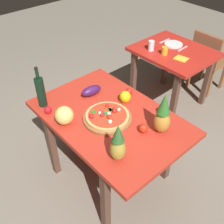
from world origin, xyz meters
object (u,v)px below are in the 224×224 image
drinking_glass_water (151,46)px  display_table (110,124)px  pineapple_right (163,115)px  bell_pepper (125,97)px  tomato_near_board (129,91)px  dinner_plate (173,44)px  fork_utensil (164,41)px  pizza (107,115)px  eggplant (91,91)px  dining_chair (208,59)px  wine_bottle (41,91)px  pineapple_left (118,144)px  drinking_glass_juice (165,51)px  napkin_folded (181,59)px  tomato_by_bottle (48,110)px  melon (64,115)px  background_table (173,60)px  pizza_board (107,118)px  tomato_at_corner (161,110)px  tomato_beside_pepper (143,128)px  knife_utensil (183,49)px

drinking_glass_water → display_table: bearing=-63.2°
pineapple_right → bell_pepper: pineapple_right is taller
tomato_near_board → dinner_plate: tomato_near_board is taller
fork_utensil → pizza: bearing=-65.9°
pizza → eggplant: 0.37m
dining_chair → wine_bottle: size_ratio=2.26×
bell_pepper → pineapple_left: bearing=-48.2°
display_table → dinner_plate: bearing=108.6°
bell_pepper → drinking_glass_juice: bell_pepper is taller
tomato_near_board → napkin_folded: 0.91m
dining_chair → tomato_by_bottle: (-0.11, -2.32, 0.31)m
wine_bottle → display_table: bearing=33.9°
pizza → melon: 0.35m
background_table → drinking_glass_juice: bearing=-94.2°
pizza_board → tomato_near_board: size_ratio=6.47×
pizza_board → melon: melon is taller
display_table → fork_utensil: 1.59m
pizza → bell_pepper: 0.29m
drinking_glass_juice → fork_utensil: drinking_glass_juice is taller
dining_chair → tomato_near_board: 1.66m
drinking_glass_juice → fork_utensil: 0.36m
wine_bottle → bell_pepper: 0.73m
eggplant → tomato_at_corner: eggplant is taller
background_table → tomato_at_corner: (0.64, -1.00, 0.16)m
wine_bottle → dinner_plate: (0.01, 1.79, -0.14)m
pineapple_right → drinking_glass_juice: (-0.80, 1.00, -0.11)m
tomato_by_bottle → fork_utensil: bearing=97.9°
tomato_near_board → eggplant: bearing=-129.8°
melon → pineapple_right: bearing=41.4°
dining_chair → fork_utensil: dining_chair is taller
pizza → tomato_near_board: pizza is taller
wine_bottle → tomato_beside_pepper: (0.81, 0.41, -0.11)m
pizza_board → bell_pepper: 0.29m
napkin_folded → dinner_plate: bearing=142.9°
background_table → wine_bottle: 1.72m
pineapple_left → tomato_at_corner: pineapple_left is taller
pizza_board → eggplant: (-0.36, 0.11, 0.03)m
tomato_by_bottle → knife_utensil: (0.03, 1.82, -0.03)m
tomato_by_bottle → drinking_glass_juice: 1.55m
pineapple_right → knife_utensil: (-0.74, 1.27, -0.15)m
bell_pepper → knife_utensil: size_ratio=0.61×
dining_chair → pizza_board: dining_chair is taller
drinking_glass_juice → tomato_at_corner: bearing=-51.6°
bell_pepper → tomato_near_board: 0.12m
pineapple_right → tomato_by_bottle: (-0.77, -0.54, -0.13)m
tomato_by_bottle → tomato_beside_pepper: (0.69, 0.43, 0.00)m
melon → tomato_beside_pepper: size_ratio=2.13×
melon → tomato_by_bottle: size_ratio=2.36×
pizza_board → drinking_glass_water: drinking_glass_water is taller
pizza → drinking_glass_water: drinking_glass_water is taller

